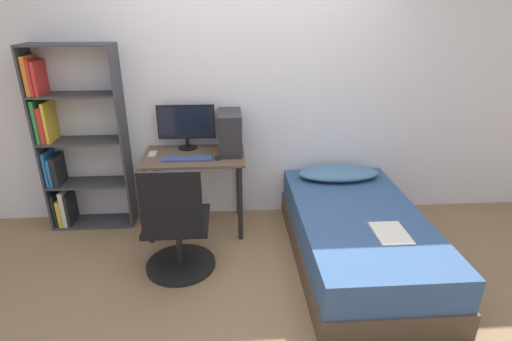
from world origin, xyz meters
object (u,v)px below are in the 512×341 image
(bookshelf, at_px, (69,145))
(pc_tower, at_px, (230,132))
(keyboard, at_px, (187,159))
(monitor, at_px, (186,124))
(bed, at_px, (357,236))
(office_chair, at_px, (177,233))

(bookshelf, bearing_deg, pc_tower, -3.06)
(keyboard, bearing_deg, monitor, 94.27)
(bed, relative_size, pc_tower, 4.63)
(bookshelf, bearing_deg, keyboard, -13.77)
(bookshelf, height_order, monitor, bookshelf)
(bed, distance_m, monitor, 1.84)
(office_chair, distance_m, pc_tower, 1.07)
(office_chair, height_order, keyboard, office_chair)
(pc_tower, bearing_deg, bookshelf, 176.94)
(keyboard, height_order, pc_tower, pc_tower)
(bed, xyz_separation_m, monitor, (-1.45, 0.84, 0.76))
(office_chair, distance_m, monitor, 1.10)
(monitor, relative_size, keyboard, 1.23)
(monitor, distance_m, keyboard, 0.39)
(monitor, bearing_deg, bookshelf, -177.77)
(bookshelf, xyz_separation_m, keyboard, (1.11, -0.27, -0.06))
(office_chair, relative_size, bed, 0.51)
(bookshelf, relative_size, keyboard, 3.95)
(bookshelf, height_order, office_chair, bookshelf)
(bookshelf, bearing_deg, monitor, 2.23)
(bookshelf, xyz_separation_m, bed, (2.54, -0.80, -0.59))
(office_chair, relative_size, pc_tower, 2.34)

